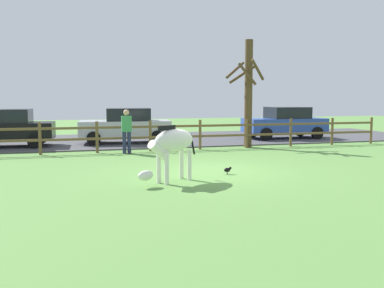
{
  "coord_description": "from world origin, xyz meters",
  "views": [
    {
      "loc": [
        -3.85,
        -11.43,
        2.09
      ],
      "look_at": [
        -0.44,
        0.55,
        0.73
      ],
      "focal_mm": 40.21,
      "sensor_mm": 36.0,
      "label": 1
    }
  ],
  "objects_px": {
    "crow_on_grass": "(228,170)",
    "parked_car_silver": "(126,125)",
    "visitor_near_fence": "(127,129)",
    "bare_tree": "(248,91)",
    "parked_car_black": "(4,128)",
    "parked_car_blue": "(285,122)",
    "zebra": "(172,145)"
  },
  "relations": [
    {
      "from": "zebra",
      "to": "bare_tree",
      "type": "bearing_deg",
      "value": 53.46
    },
    {
      "from": "crow_on_grass",
      "to": "parked_car_black",
      "type": "xyz_separation_m",
      "value": [
        -6.72,
        8.27,
        0.72
      ]
    },
    {
      "from": "zebra",
      "to": "parked_car_black",
      "type": "xyz_separation_m",
      "value": [
        -5.01,
        8.91,
        -0.08
      ]
    },
    {
      "from": "zebra",
      "to": "parked_car_black",
      "type": "distance_m",
      "value": 10.22
    },
    {
      "from": "parked_car_black",
      "to": "parked_car_silver",
      "type": "xyz_separation_m",
      "value": [
        5.03,
        0.19,
        0.0
      ]
    },
    {
      "from": "parked_car_black",
      "to": "zebra",
      "type": "bearing_deg",
      "value": -60.64
    },
    {
      "from": "crow_on_grass",
      "to": "parked_car_silver",
      "type": "xyz_separation_m",
      "value": [
        -1.69,
        8.46,
        0.72
      ]
    },
    {
      "from": "parked_car_blue",
      "to": "parked_car_silver",
      "type": "xyz_separation_m",
      "value": [
        -7.93,
        -0.04,
        0.0
      ]
    },
    {
      "from": "parked_car_black",
      "to": "visitor_near_fence",
      "type": "xyz_separation_m",
      "value": [
        4.64,
        -3.17,
        0.06
      ]
    },
    {
      "from": "parked_car_black",
      "to": "parked_car_silver",
      "type": "bearing_deg",
      "value": 2.13
    },
    {
      "from": "parked_car_silver",
      "to": "bare_tree",
      "type": "bearing_deg",
      "value": -29.28
    },
    {
      "from": "bare_tree",
      "to": "visitor_near_fence",
      "type": "height_order",
      "value": "bare_tree"
    },
    {
      "from": "bare_tree",
      "to": "zebra",
      "type": "relative_size",
      "value": 2.6
    },
    {
      "from": "crow_on_grass",
      "to": "visitor_near_fence",
      "type": "bearing_deg",
      "value": 112.19
    },
    {
      "from": "visitor_near_fence",
      "to": "parked_car_blue",
      "type": "bearing_deg",
      "value": 22.21
    },
    {
      "from": "bare_tree",
      "to": "parked_car_silver",
      "type": "distance_m",
      "value": 5.64
    },
    {
      "from": "zebra",
      "to": "crow_on_grass",
      "type": "bearing_deg",
      "value": 20.34
    },
    {
      "from": "parked_car_blue",
      "to": "visitor_near_fence",
      "type": "relative_size",
      "value": 2.46
    },
    {
      "from": "bare_tree",
      "to": "parked_car_black",
      "type": "xyz_separation_m",
      "value": [
        -9.78,
        2.47,
        -1.49
      ]
    },
    {
      "from": "bare_tree",
      "to": "parked_car_blue",
      "type": "relative_size",
      "value": 1.1
    },
    {
      "from": "zebra",
      "to": "visitor_near_fence",
      "type": "bearing_deg",
      "value": 93.75
    },
    {
      "from": "bare_tree",
      "to": "zebra",
      "type": "bearing_deg",
      "value": -126.54
    },
    {
      "from": "crow_on_grass",
      "to": "parked_car_black",
      "type": "height_order",
      "value": "parked_car_black"
    },
    {
      "from": "parked_car_blue",
      "to": "parked_car_black",
      "type": "relative_size",
      "value": 0.99
    },
    {
      "from": "visitor_near_fence",
      "to": "parked_car_silver",
      "type": "bearing_deg",
      "value": 83.28
    },
    {
      "from": "parked_car_silver",
      "to": "crow_on_grass",
      "type": "bearing_deg",
      "value": -78.73
    },
    {
      "from": "zebra",
      "to": "parked_car_silver",
      "type": "xyz_separation_m",
      "value": [
        0.02,
        9.09,
        -0.08
      ]
    },
    {
      "from": "zebra",
      "to": "parked_car_blue",
      "type": "height_order",
      "value": "parked_car_blue"
    },
    {
      "from": "bare_tree",
      "to": "parked_car_blue",
      "type": "distance_m",
      "value": 4.43
    },
    {
      "from": "bare_tree",
      "to": "zebra",
      "type": "xyz_separation_m",
      "value": [
        -4.77,
        -6.43,
        -1.41
      ]
    },
    {
      "from": "parked_car_blue",
      "to": "parked_car_black",
      "type": "bearing_deg",
      "value": -179.0
    },
    {
      "from": "parked_car_blue",
      "to": "visitor_near_fence",
      "type": "distance_m",
      "value": 8.99
    }
  ]
}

